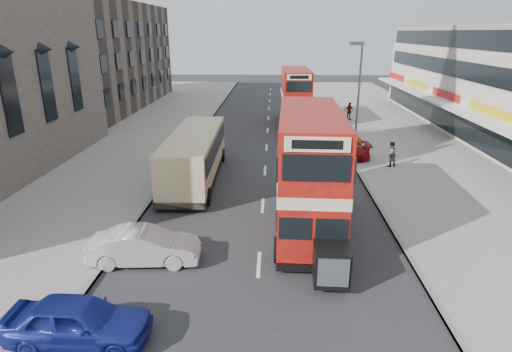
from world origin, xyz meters
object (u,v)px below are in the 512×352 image
(coach, at_px, (195,155))
(car_left_front, at_px, (144,246))
(bus_main, at_px, (309,172))
(cyclist, at_px, (319,135))
(pedestrian_near, at_px, (391,154))
(bus_second, at_px, (296,97))
(car_right_b, at_px, (333,141))
(street_lamp, at_px, (358,91))
(car_right_c, at_px, (319,110))
(pedestrian_far, at_px, (349,111))
(car_left_near, at_px, (78,321))
(car_right_a, at_px, (336,152))

(coach, bearing_deg, car_left_front, -92.65)
(bus_main, xyz_separation_m, cyclist, (2.15, 15.80, -2.01))
(pedestrian_near, height_order, cyclist, cyclist)
(bus_second, height_order, car_right_b, bus_second)
(street_lamp, height_order, bus_second, street_lamp)
(car_right_c, relative_size, cyclist, 1.69)
(car_right_c, height_order, pedestrian_far, pedestrian_far)
(car_left_near, height_order, car_left_front, car_left_near)
(coach, bearing_deg, car_left_near, -94.59)
(coach, height_order, car_left_front, coach)
(pedestrian_far, bearing_deg, coach, -142.48)
(bus_second, bearing_deg, bus_main, 87.57)
(street_lamp, xyz_separation_m, car_left_near, (-11.68, -20.60, -4.06))
(bus_second, xyz_separation_m, coach, (-6.95, -17.20, -1.09))
(car_left_near, xyz_separation_m, pedestrian_near, (13.57, 17.43, 0.28))
(car_right_a, xyz_separation_m, car_right_c, (0.56, 17.30, -0.05))
(car_right_a, relative_size, car_right_b, 1.08)
(car_right_b, bearing_deg, coach, -57.74)
(pedestrian_far, bearing_deg, car_right_a, -121.61)
(bus_main, bearing_deg, bus_second, -89.45)
(bus_second, relative_size, car_right_a, 1.99)
(car_left_near, bearing_deg, car_right_a, -27.59)
(car_right_a, bearing_deg, street_lamp, 133.51)
(pedestrian_near, distance_m, cyclist, 7.52)
(car_right_b, bearing_deg, pedestrian_near, 25.32)
(car_right_c, bearing_deg, cyclist, -12.57)
(street_lamp, height_order, car_left_near, street_lamp)
(bus_second, relative_size, coach, 0.89)
(car_right_b, bearing_deg, street_lamp, 28.21)
(bus_main, relative_size, coach, 0.93)
(pedestrian_far, bearing_deg, bus_second, 177.27)
(street_lamp, xyz_separation_m, car_right_c, (-1.00, 15.52, -4.14))
(pedestrian_near, bearing_deg, car_right_a, -47.45)
(bus_second, height_order, pedestrian_far, bus_second)
(car_left_front, distance_m, car_right_a, 17.11)
(car_left_near, relative_size, car_right_b, 0.96)
(car_right_c, bearing_deg, coach, -31.29)
(bus_second, bearing_deg, street_lamp, 107.88)
(car_right_a, bearing_deg, car_right_b, 170.42)
(bus_main, relative_size, car_right_c, 2.61)
(street_lamp, xyz_separation_m, cyclist, (-2.24, 3.12, -3.98))
(car_left_front, distance_m, cyclist, 21.06)
(coach, height_order, pedestrian_far, coach)
(pedestrian_far, bearing_deg, car_left_front, -132.79)
(street_lamp, distance_m, pedestrian_far, 13.42)
(car_right_a, bearing_deg, car_left_front, -39.19)
(car_left_near, distance_m, car_right_c, 37.67)
(car_left_near, bearing_deg, car_left_front, -6.94)
(bus_main, distance_m, cyclist, 16.07)
(street_lamp, bearing_deg, bus_main, -109.07)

